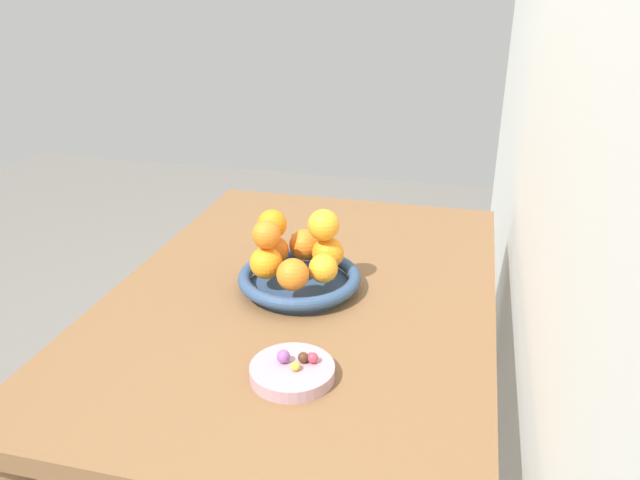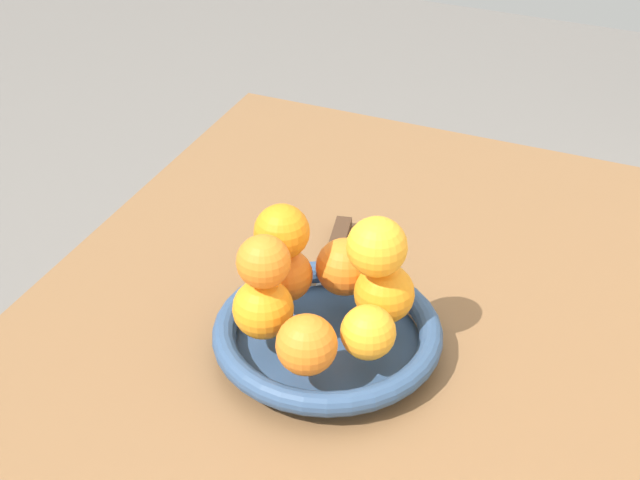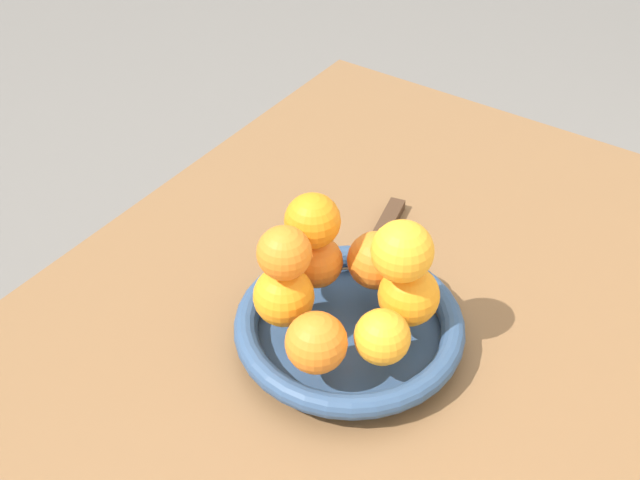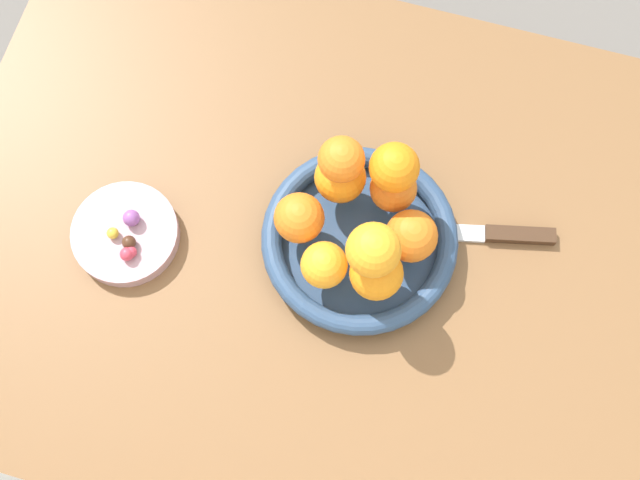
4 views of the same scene
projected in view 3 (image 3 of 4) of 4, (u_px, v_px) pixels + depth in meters
name	position (u px, v px, depth m)	size (l,w,h in m)	color
dining_table	(353.00, 396.00, 0.93)	(1.10, 0.76, 0.74)	brown
fruit_bowl	(347.00, 330.00, 0.86)	(0.25, 0.25, 0.04)	navy
orange_0	(316.00, 262.00, 0.88)	(0.06, 0.06, 0.06)	orange
orange_1	(284.00, 296.00, 0.83)	(0.06, 0.06, 0.06)	orange
orange_2	(314.00, 341.00, 0.78)	(0.06, 0.06, 0.06)	orange
orange_3	(382.00, 337.00, 0.79)	(0.06, 0.06, 0.06)	orange
orange_4	(409.00, 295.00, 0.83)	(0.07, 0.07, 0.07)	orange
orange_5	(376.00, 260.00, 0.88)	(0.06, 0.06, 0.06)	orange
orange_6	(284.00, 253.00, 0.79)	(0.06, 0.06, 0.06)	orange
orange_7	(402.00, 251.00, 0.79)	(0.06, 0.06, 0.06)	orange
orange_8	(313.00, 221.00, 0.84)	(0.06, 0.06, 0.06)	orange
knife	(372.00, 253.00, 0.99)	(0.26, 0.08, 0.01)	#3F2819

